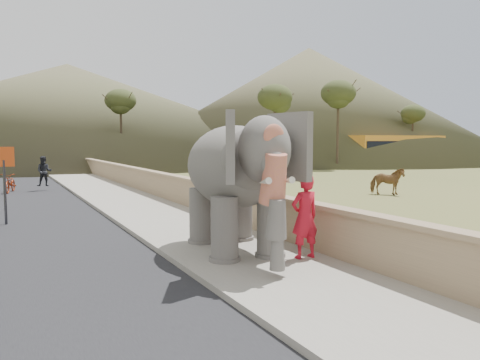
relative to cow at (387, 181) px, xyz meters
name	(u,v)px	position (x,y,z in m)	size (l,w,h in m)	color
ground	(380,327)	(-11.80, -11.76, -0.65)	(160.00, 160.00, 0.00)	olive
walkway	(160,217)	(-11.80, -1.76, -0.58)	(3.00, 120.00, 0.15)	#9E9687
parapet	(206,200)	(-10.15, -1.76, -0.10)	(0.30, 120.00, 1.10)	tan
signboard	(4,172)	(-16.30, -0.62, 0.99)	(0.60, 0.08, 2.40)	#2D2D33
cow	(387,181)	(0.00, 0.00, 0.00)	(0.71, 1.55, 1.31)	brown
distant_car	(243,161)	(3.92, 22.25, 0.07)	(1.70, 4.23, 1.44)	silver
bus_white	(298,151)	(11.03, 23.62, 0.90)	(2.50, 11.00, 3.10)	silver
bus_orange	(398,151)	(19.97, 18.67, 0.90)	(2.50, 11.00, 3.10)	orange
hill_right	(308,103)	(24.20, 40.24, 7.35)	(56.00, 56.00, 16.00)	brown
hill_far	(68,111)	(-6.80, 58.24, 6.35)	(80.00, 80.00, 14.00)	brown
elephant_and_man	(235,185)	(-11.78, -7.22, 0.95)	(2.53, 4.27, 2.93)	slate
motorcyclist	(23,179)	(-15.37, 9.25, 0.03)	(2.52, 1.94, 1.79)	maroon
trees	(93,119)	(-10.79, 15.66, 3.36)	(47.86, 43.03, 8.97)	#473828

